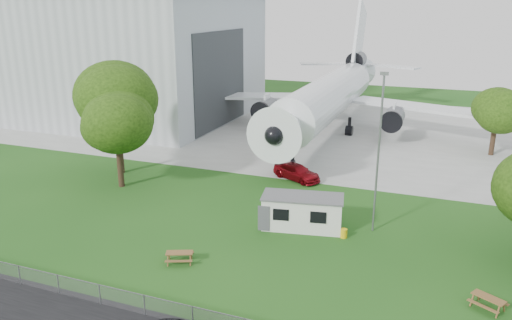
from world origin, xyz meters
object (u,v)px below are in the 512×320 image
(picnic_east, at_px, (487,309))
(picnic_west, at_px, (180,262))
(site_cabin, at_px, (302,212))
(airliner, at_px, (331,93))
(hangar, at_px, (106,53))

(picnic_east, bearing_deg, picnic_west, -146.05)
(site_cabin, bearing_deg, airliner, 99.11)
(hangar, xyz_separation_m, site_cabin, (40.96, -31.24, -8.09))
(hangar, bearing_deg, picnic_east, -35.18)
(airliner, height_order, picnic_west, airliner)
(hangar, distance_m, site_cabin, 52.15)
(picnic_west, bearing_deg, picnic_east, -17.94)
(picnic_west, relative_size, picnic_east, 1.00)
(airliner, distance_m, picnic_west, 39.75)
(picnic_west, height_order, picnic_east, same)
(site_cabin, height_order, picnic_west, site_cabin)
(site_cabin, bearing_deg, picnic_west, -126.64)
(hangar, xyz_separation_m, picnic_east, (53.83, -37.94, -9.41))
(airliner, relative_size, picnic_east, 26.52)
(picnic_west, bearing_deg, site_cabin, 30.68)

